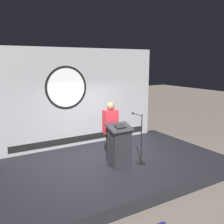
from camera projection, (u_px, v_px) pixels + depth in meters
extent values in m
plane|color=#6B6056|center=(111.00, 172.00, 7.16)|extent=(40.00, 40.00, 0.00)
cube|color=black|center=(111.00, 167.00, 7.13)|extent=(6.40, 4.00, 0.30)
cube|color=#9E9EA3|center=(83.00, 97.00, 8.35)|extent=(5.43, 0.10, 3.19)
cylinder|color=black|center=(66.00, 88.00, 7.94)|extent=(1.37, 0.02, 1.37)
cylinder|color=white|center=(66.00, 88.00, 7.94)|extent=(1.22, 0.02, 1.22)
cube|color=black|center=(84.00, 138.00, 8.57)|extent=(4.89, 0.02, 0.20)
cube|color=#26262B|center=(120.00, 148.00, 6.71)|extent=(0.52, 0.40, 1.04)
cube|color=#26262B|center=(120.00, 128.00, 6.61)|extent=(0.64, 0.49, 0.19)
cube|color=black|center=(120.00, 126.00, 6.58)|extent=(0.28, 0.20, 0.08)
cylinder|color=black|center=(111.00, 146.00, 7.14)|extent=(0.26, 0.26, 0.81)
cube|color=red|center=(111.00, 121.00, 7.00)|extent=(0.40, 0.24, 0.64)
sphere|color=#997051|center=(110.00, 106.00, 6.91)|extent=(0.22, 0.22, 0.22)
cylinder|color=black|center=(141.00, 163.00, 6.99)|extent=(0.24, 0.24, 0.02)
cylinder|color=black|center=(141.00, 139.00, 6.85)|extent=(0.03, 0.03, 1.39)
cylinder|color=black|center=(137.00, 115.00, 6.91)|extent=(0.02, 0.43, 0.02)
sphere|color=#262626|center=(133.00, 113.00, 7.09)|extent=(0.07, 0.07, 0.07)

